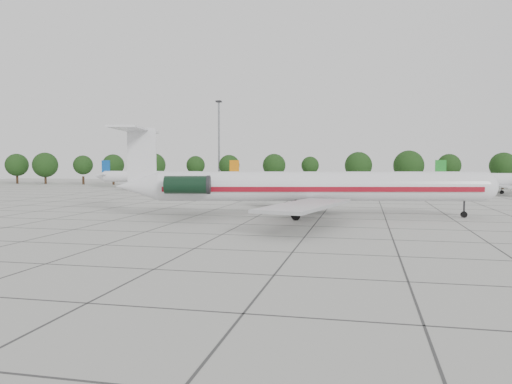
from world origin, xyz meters
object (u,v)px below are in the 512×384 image
main_airliner (300,186)px  bg_airliner_b (151,177)px  floodlight_mast (219,138)px  bg_airliner_d (503,180)px  bg_airliner_c (287,179)px

main_airliner → bg_airliner_b: 79.64m
bg_airliner_b → floodlight_mast: 26.95m
main_airliner → bg_airliner_d: main_airliner is taller
main_airliner → bg_airliner_b: bearing=115.7°
main_airliner → floodlight_mast: size_ratio=1.87×
main_airliner → floodlight_mast: floodlight_mast is taller
bg_airliner_d → bg_airliner_c: bearing=178.9°
bg_airliner_b → bg_airliner_d: (86.60, -5.92, 0.00)m
main_airliner → bg_airliner_c: 59.09m
bg_airliner_b → bg_airliner_d: 86.81m
main_airliner → bg_airliner_b: (-48.56, 63.12, -1.07)m
main_airliner → floodlight_mast: bearing=101.1°
bg_airliner_d → floodlight_mast: size_ratio=1.11×
bg_airliner_d → main_airliner: bearing=-123.6°
bg_airliner_d → floodlight_mast: (-73.48, 26.53, 11.37)m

